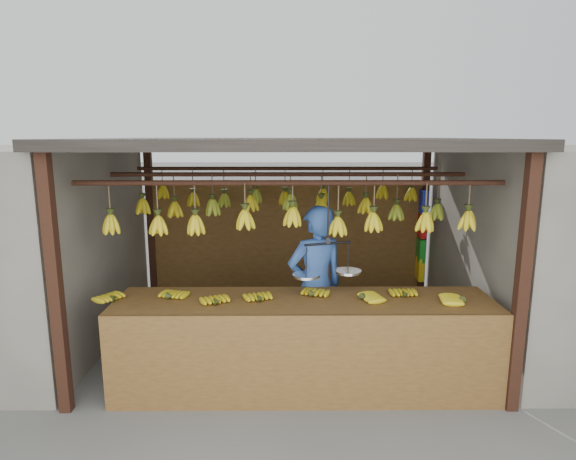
{
  "coord_description": "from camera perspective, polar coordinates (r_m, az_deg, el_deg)",
  "views": [
    {
      "loc": [
        -0.04,
        -5.44,
        2.43
      ],
      "look_at": [
        0.0,
        0.3,
        1.3
      ],
      "focal_mm": 30.0,
      "sensor_mm": 36.0,
      "label": 1
    }
  ],
  "objects": [
    {
      "name": "ground",
      "position": [
        5.96,
        0.02,
        -12.93
      ],
      "size": [
        80.0,
        80.0,
        0.0
      ],
      "primitive_type": "plane",
      "color": "#5B5B57"
    },
    {
      "name": "stall",
      "position": [
        5.79,
        -0.0,
        6.59
      ],
      "size": [
        4.3,
        3.3,
        2.4
      ],
      "color": "black",
      "rests_on": "ground"
    },
    {
      "name": "counter",
      "position": [
        4.55,
        1.93,
        -11.05
      ],
      "size": [
        3.73,
        0.82,
        0.96
      ],
      "color": "brown",
      "rests_on": "ground"
    },
    {
      "name": "hanging_bananas",
      "position": [
        5.51,
        0.03,
        2.73
      ],
      "size": [
        3.55,
        2.24,
        0.39
      ],
      "color": "gold",
      "rests_on": "ground"
    },
    {
      "name": "balance_scale",
      "position": [
        4.63,
        4.7,
        -4.55
      ],
      "size": [
        0.67,
        0.39,
        0.89
      ],
      "color": "black",
      "rests_on": "ground"
    },
    {
      "name": "vendor",
      "position": [
        5.1,
        3.31,
        -6.73
      ],
      "size": [
        0.74,
        0.62,
        1.73
      ],
      "primitive_type": "imported",
      "rotation": [
        0.0,
        0.0,
        3.52
      ],
      "color": "#3359A5",
      "rests_on": "ground"
    },
    {
      "name": "bag_bundles",
      "position": [
        7.22,
        15.53,
        -0.77
      ],
      "size": [
        0.08,
        0.26,
        1.33
      ],
      "color": "#1426BF",
      "rests_on": "ground"
    }
  ]
}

